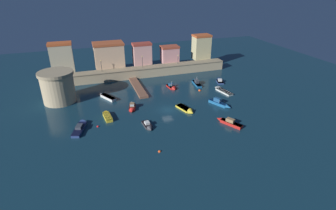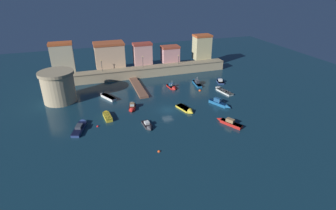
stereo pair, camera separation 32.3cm
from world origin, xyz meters
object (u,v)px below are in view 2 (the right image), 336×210
at_px(moored_boat_4, 148,126).
at_px(moored_boat_9, 173,87).
at_px(moored_boat_5, 220,81).
at_px(moored_boat_2, 187,110).
at_px(moored_boat_8, 196,82).
at_px(quay_lamp_1, 143,60).
at_px(moored_boat_6, 107,96).
at_px(fortress_tower, 58,87).
at_px(quay_lamp_0, 102,64).
at_px(moored_boat_11, 81,126).
at_px(moored_boat_7, 132,108).
at_px(quay_lamp_2, 178,58).
at_px(moored_boat_3, 220,103).
at_px(moored_boat_0, 221,90).
at_px(mooring_buoy_1, 200,91).
at_px(moored_boat_1, 107,115).
at_px(mooring_buoy_2, 98,126).
at_px(moored_boat_10, 228,122).
at_px(mooring_buoy_0, 159,152).

height_order(moored_boat_4, moored_boat_9, moored_boat_9).
height_order(moored_boat_5, moored_boat_9, moored_boat_9).
height_order(moored_boat_2, moored_boat_8, moored_boat_8).
height_order(quay_lamp_1, moored_boat_6, quay_lamp_1).
height_order(fortress_tower, quay_lamp_0, fortress_tower).
xyz_separation_m(quay_lamp_1, moored_boat_5, (21.41, -12.48, -5.26)).
height_order(fortress_tower, moored_boat_11, fortress_tower).
relative_size(quay_lamp_1, moored_boat_5, 0.86).
distance_m(moored_boat_7, moored_boat_8, 24.66).
relative_size(quay_lamp_2, moored_boat_3, 0.48).
bearing_deg(moored_boat_11, moored_boat_0, -59.27).
bearing_deg(moored_boat_8, moored_boat_4, 140.78).
distance_m(fortress_tower, moored_boat_5, 46.79).
xyz_separation_m(moored_boat_0, mooring_buoy_1, (-5.80, 2.06, -0.26)).
bearing_deg(moored_boat_1, moored_boat_4, -139.32).
bearing_deg(quay_lamp_1, moored_boat_4, -101.76).
bearing_deg(moored_boat_5, moored_boat_8, 99.41).
xyz_separation_m(mooring_buoy_1, mooring_buoy_2, (-29.68, -11.50, 0.00)).
bearing_deg(mooring_buoy_1, moored_boat_5, 27.52).
bearing_deg(moored_boat_1, quay_lamp_1, -36.20).
distance_m(quay_lamp_0, mooring_buoy_1, 31.21).
bearing_deg(moored_boat_7, moored_boat_6, -135.29).
bearing_deg(mooring_buoy_2, quay_lamp_1, 59.08).
bearing_deg(moored_boat_1, moored_boat_2, -104.50).
height_order(moored_boat_11, mooring_buoy_2, moored_boat_11).
relative_size(moored_boat_6, mooring_buoy_1, 8.66).
height_order(moored_boat_8, moored_boat_11, moored_boat_8).
distance_m(moored_boat_8, moored_boat_9, 8.18).
relative_size(moored_boat_3, moored_boat_9, 1.37).
relative_size(moored_boat_0, moored_boat_10, 1.16).
height_order(moored_boat_3, moored_boat_8, moored_boat_8).
bearing_deg(moored_boat_11, moored_boat_2, -71.53).
distance_m(moored_boat_3, moored_boat_4, 20.68).
height_order(moored_boat_7, mooring_buoy_1, moored_boat_7).
bearing_deg(mooring_buoy_0, moored_boat_3, 34.73).
distance_m(moored_boat_3, moored_boat_5, 17.11).
bearing_deg(mooring_buoy_0, moored_boat_7, 93.90).
bearing_deg(moored_boat_8, quay_lamp_1, 55.05).
distance_m(moored_boat_3, moored_boat_6, 30.27).
height_order(moored_boat_5, mooring_buoy_0, moored_boat_5).
xyz_separation_m(moored_boat_4, mooring_buoy_2, (-10.38, 3.81, -0.33)).
relative_size(moored_boat_3, mooring_buoy_0, 11.45).
relative_size(quay_lamp_0, mooring_buoy_2, 7.25).
bearing_deg(mooring_buoy_0, mooring_buoy_1, 51.51).
bearing_deg(mooring_buoy_2, mooring_buoy_0, -52.32).
bearing_deg(moored_boat_7, moored_boat_5, 123.89).
distance_m(moored_boat_5, mooring_buoy_2, 41.77).
distance_m(moored_boat_4, mooring_buoy_2, 11.07).
relative_size(moored_boat_4, mooring_buoy_2, 9.04).
bearing_deg(mooring_buoy_1, quay_lamp_1, 126.29).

